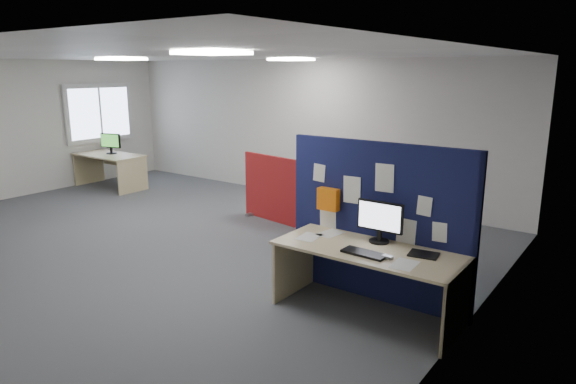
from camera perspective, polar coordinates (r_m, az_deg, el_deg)
The scene contains 18 objects.
floor at distance 8.02m, azimuth -13.11°, elevation -5.07°, with size 9.00×9.00×0.00m, color #505257.
ceiling at distance 7.63m, azimuth -14.22°, elevation 14.55°, with size 9.00×7.00×0.02m, color white.
wall_back at distance 10.31m, azimuth 1.32°, elevation 7.05°, with size 9.00×0.02×2.70m, color silver.
wall_left at distance 11.49m, azimuth -28.57°, elevation 6.08°, with size 0.02×7.00×2.70m, color silver.
wall_right at distance 5.24m, azimuth 20.50°, elevation -0.12°, with size 0.02×7.00×2.70m, color silver.
window at distance 12.41m, azimuth -20.20°, elevation 8.25°, with size 0.06×1.70×1.30m.
ceiling_lights at distance 7.84m, azimuth -8.74°, elevation 14.54°, with size 4.10×4.10×0.04m.
navy_divider at distance 5.66m, azimuth 9.84°, elevation -3.37°, with size 2.14×0.30×1.77m.
main_desk at distance 5.41m, azimuth 9.15°, elevation -7.68°, with size 1.92×0.85×0.73m.
monitor_main at distance 5.44m, azimuth 10.17°, elevation -3.06°, with size 0.51×0.21×0.44m.
keyboard at distance 5.13m, azimuth 8.48°, elevation -6.75°, with size 0.45×0.18×0.03m, color black.
mouse at distance 5.07m, azimuth 11.00°, elevation -7.11°, with size 0.10×0.06×0.03m, color gray.
paper_tray at distance 5.24m, azimuth 14.84°, elevation -6.72°, with size 0.28×0.22×0.01m, color black.
red_divider at distance 8.54m, azimuth -1.37°, elevation 0.20°, with size 1.47×0.30×1.11m.
second_desk at distance 11.72m, azimuth -19.07°, elevation 3.15°, with size 1.60×0.80×0.73m.
monitor_second at distance 11.71m, azimuth -19.10°, elevation 5.21°, with size 0.47×0.22×0.44m.
office_chair at distance 7.20m, azimuth 6.87°, elevation -1.83°, with size 0.71×0.72×1.09m.
desk_papers at distance 5.41m, azimuth 6.35°, elevation -5.74°, with size 1.40×0.72×0.00m.
Camera 1 is at (5.80, -4.94, 2.51)m, focal length 32.00 mm.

